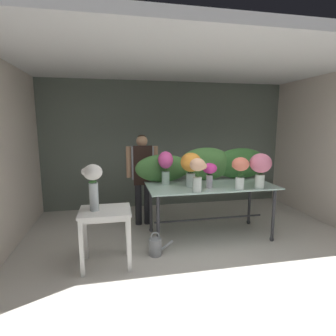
{
  "coord_description": "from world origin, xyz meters",
  "views": [
    {
      "loc": [
        -1.16,
        -2.46,
        1.84
      ],
      "look_at": [
        -0.41,
        1.22,
        1.2
      ],
      "focal_mm": 28.44,
      "sensor_mm": 36.0,
      "label": 1
    }
  ],
  "objects_px": {
    "florist": "(142,170)",
    "vase_white_roses_tall": "(93,182)",
    "vase_fuchsia_tulips": "(165,164)",
    "vase_coral_dahlias": "(240,169)",
    "vase_sunset_stock": "(191,165)",
    "watering_can": "(156,246)",
    "vase_magenta_snapdragons": "(210,172)",
    "side_table_white": "(105,219)",
    "display_table_glass": "(210,192)",
    "vase_rosy_peonies": "(261,166)",
    "vase_peach_anemones": "(198,171)"
  },
  "relations": [
    {
      "from": "display_table_glass",
      "to": "vase_sunset_stock",
      "type": "relative_size",
      "value": 3.83
    },
    {
      "from": "side_table_white",
      "to": "watering_can",
      "type": "relative_size",
      "value": 2.13
    },
    {
      "from": "display_table_glass",
      "to": "florist",
      "type": "distance_m",
      "value": 1.28
    },
    {
      "from": "display_table_glass",
      "to": "side_table_white",
      "type": "height_order",
      "value": "display_table_glass"
    },
    {
      "from": "side_table_white",
      "to": "vase_fuchsia_tulips",
      "type": "xyz_separation_m",
      "value": [
        0.93,
        0.75,
        0.56
      ]
    },
    {
      "from": "vase_rosy_peonies",
      "to": "vase_fuchsia_tulips",
      "type": "bearing_deg",
      "value": 158.35
    },
    {
      "from": "vase_fuchsia_tulips",
      "to": "watering_can",
      "type": "height_order",
      "value": "vase_fuchsia_tulips"
    },
    {
      "from": "display_table_glass",
      "to": "vase_coral_dahlias",
      "type": "bearing_deg",
      "value": -49.18
    },
    {
      "from": "side_table_white",
      "to": "vase_white_roses_tall",
      "type": "height_order",
      "value": "vase_white_roses_tall"
    },
    {
      "from": "vase_rosy_peonies",
      "to": "vase_coral_dahlias",
      "type": "relative_size",
      "value": 1.11
    },
    {
      "from": "florist",
      "to": "vase_white_roses_tall",
      "type": "relative_size",
      "value": 2.78
    },
    {
      "from": "florist",
      "to": "vase_sunset_stock",
      "type": "relative_size",
      "value": 3.11
    },
    {
      "from": "vase_fuchsia_tulips",
      "to": "florist",
      "type": "bearing_deg",
      "value": 117.45
    },
    {
      "from": "florist",
      "to": "vase_fuchsia_tulips",
      "type": "bearing_deg",
      "value": -62.55
    },
    {
      "from": "vase_magenta_snapdragons",
      "to": "watering_can",
      "type": "xyz_separation_m",
      "value": [
        -0.87,
        -0.26,
        -0.99
      ]
    },
    {
      "from": "side_table_white",
      "to": "vase_peach_anemones",
      "type": "distance_m",
      "value": 1.4
    },
    {
      "from": "vase_sunset_stock",
      "to": "watering_can",
      "type": "bearing_deg",
      "value": -147.18
    },
    {
      "from": "vase_white_roses_tall",
      "to": "watering_can",
      "type": "xyz_separation_m",
      "value": [
        0.8,
        0.13,
        -1.0
      ]
    },
    {
      "from": "side_table_white",
      "to": "vase_sunset_stock",
      "type": "relative_size",
      "value": 1.43
    },
    {
      "from": "side_table_white",
      "to": "vase_magenta_snapdragons",
      "type": "height_order",
      "value": "vase_magenta_snapdragons"
    },
    {
      "from": "florist",
      "to": "watering_can",
      "type": "relative_size",
      "value": 4.65
    },
    {
      "from": "florist",
      "to": "vase_coral_dahlias",
      "type": "distance_m",
      "value": 1.74
    },
    {
      "from": "vase_peach_anemones",
      "to": "vase_coral_dahlias",
      "type": "xyz_separation_m",
      "value": [
        0.66,
        0.02,
        0.01
      ]
    },
    {
      "from": "vase_rosy_peonies",
      "to": "vase_magenta_snapdragons",
      "type": "height_order",
      "value": "vase_rosy_peonies"
    },
    {
      "from": "side_table_white",
      "to": "vase_peach_anemones",
      "type": "height_order",
      "value": "vase_peach_anemones"
    },
    {
      "from": "display_table_glass",
      "to": "vase_magenta_snapdragons",
      "type": "relative_size",
      "value": 5.32
    },
    {
      "from": "vase_fuchsia_tulips",
      "to": "watering_can",
      "type": "relative_size",
      "value": 1.51
    },
    {
      "from": "vase_magenta_snapdragons",
      "to": "vase_coral_dahlias",
      "type": "bearing_deg",
      "value": -22.64
    },
    {
      "from": "vase_coral_dahlias",
      "to": "vase_white_roses_tall",
      "type": "xyz_separation_m",
      "value": [
        -2.08,
        -0.22,
        -0.05
      ]
    },
    {
      "from": "vase_fuchsia_tulips",
      "to": "vase_peach_anemones",
      "type": "bearing_deg",
      "value": -56.99
    },
    {
      "from": "vase_sunset_stock",
      "to": "vase_white_roses_tall",
      "type": "height_order",
      "value": "vase_sunset_stock"
    },
    {
      "from": "side_table_white",
      "to": "florist",
      "type": "relative_size",
      "value": 0.46
    },
    {
      "from": "vase_sunset_stock",
      "to": "vase_fuchsia_tulips",
      "type": "relative_size",
      "value": 0.99
    },
    {
      "from": "vase_white_roses_tall",
      "to": "side_table_white",
      "type": "bearing_deg",
      "value": 0.47
    },
    {
      "from": "side_table_white",
      "to": "display_table_glass",
      "type": "bearing_deg",
      "value": 19.94
    },
    {
      "from": "vase_sunset_stock",
      "to": "vase_white_roses_tall",
      "type": "relative_size",
      "value": 0.89
    },
    {
      "from": "display_table_glass",
      "to": "vase_sunset_stock",
      "type": "xyz_separation_m",
      "value": [
        -0.34,
        -0.06,
        0.46
      ]
    },
    {
      "from": "vase_magenta_snapdragons",
      "to": "vase_coral_dahlias",
      "type": "height_order",
      "value": "vase_coral_dahlias"
    },
    {
      "from": "vase_fuchsia_tulips",
      "to": "watering_can",
      "type": "bearing_deg",
      "value": -113.11
    },
    {
      "from": "side_table_white",
      "to": "vase_fuchsia_tulips",
      "type": "height_order",
      "value": "vase_fuchsia_tulips"
    },
    {
      "from": "vase_coral_dahlias",
      "to": "vase_white_roses_tall",
      "type": "relative_size",
      "value": 0.81
    },
    {
      "from": "vase_rosy_peonies",
      "to": "vase_fuchsia_tulips",
      "type": "distance_m",
      "value": 1.44
    },
    {
      "from": "vase_magenta_snapdragons",
      "to": "vase_sunset_stock",
      "type": "bearing_deg",
      "value": 151.33
    },
    {
      "from": "vase_fuchsia_tulips",
      "to": "vase_rosy_peonies",
      "type": "bearing_deg",
      "value": -21.65
    },
    {
      "from": "side_table_white",
      "to": "vase_white_roses_tall",
      "type": "relative_size",
      "value": 1.28
    },
    {
      "from": "vase_sunset_stock",
      "to": "watering_can",
      "type": "relative_size",
      "value": 1.5
    },
    {
      "from": "vase_white_roses_tall",
      "to": "vase_sunset_stock",
      "type": "bearing_deg",
      "value": 20.48
    },
    {
      "from": "florist",
      "to": "vase_white_roses_tall",
      "type": "xyz_separation_m",
      "value": [
        -0.75,
        -1.34,
        0.12
      ]
    },
    {
      "from": "vase_sunset_stock",
      "to": "vase_magenta_snapdragons",
      "type": "distance_m",
      "value": 0.3
    },
    {
      "from": "vase_white_roses_tall",
      "to": "vase_peach_anemones",
      "type": "bearing_deg",
      "value": 7.94
    }
  ]
}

